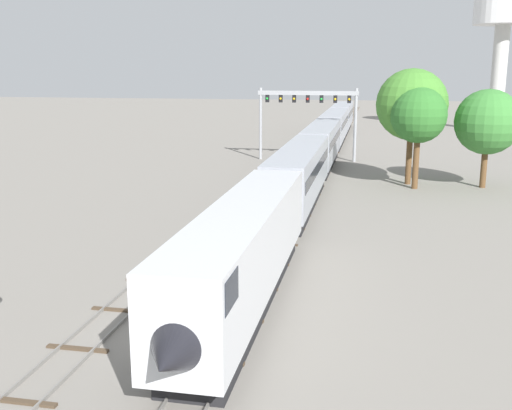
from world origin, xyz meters
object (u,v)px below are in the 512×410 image
at_px(passenger_train, 322,144).
at_px(trackside_tree_mid, 419,116).
at_px(signal_gantry, 308,107).
at_px(trackside_tree_left, 412,105).
at_px(trackside_tree_right, 488,122).
at_px(water_tower, 504,16).

relative_size(passenger_train, trackside_tree_mid, 11.24).
bearing_deg(signal_gantry, trackside_tree_mid, -53.25).
bearing_deg(trackside_tree_left, trackside_tree_right, -4.10).
bearing_deg(signal_gantry, water_tower, 55.52).
bearing_deg(trackside_tree_right, passenger_train, 148.02).
relative_size(trackside_tree_mid, trackside_tree_right, 1.03).
xyz_separation_m(water_tower, trackside_tree_mid, (-17.42, -58.65, -13.13)).
height_order(passenger_train, water_tower, water_tower).
distance_m(water_tower, trackside_tree_mid, 62.57).
bearing_deg(water_tower, trackside_tree_mid, -106.55).
xyz_separation_m(trackside_tree_left, trackside_tree_right, (6.83, -0.49, -1.49)).
height_order(signal_gantry, trackside_tree_left, trackside_tree_left).
relative_size(passenger_train, trackside_tree_right, 11.52).
bearing_deg(signal_gantry, trackside_tree_right, -37.89).
bearing_deg(trackside_tree_mid, trackside_tree_right, 15.62).
relative_size(water_tower, trackside_tree_right, 2.74).
relative_size(water_tower, trackside_tree_left, 2.28).
bearing_deg(trackside_tree_mid, passenger_train, 129.45).
height_order(trackside_tree_mid, trackside_tree_right, trackside_tree_mid).
relative_size(water_tower, trackside_tree_mid, 2.67).
bearing_deg(trackside_tree_left, trackside_tree_mid, -77.07).
bearing_deg(signal_gantry, passenger_train, -61.87).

